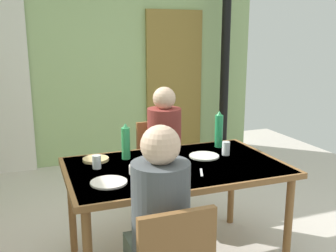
{
  "coord_description": "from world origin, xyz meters",
  "views": [
    {
      "loc": [
        -0.75,
        -2.43,
        1.63
      ],
      "look_at": [
        0.19,
        0.11,
        1.0
      ],
      "focal_mm": 40.85,
      "sensor_mm": 36.0,
      "label": 1
    }
  ],
  "objects": [
    {
      "name": "person_far_diner",
      "position": [
        0.36,
        0.64,
        0.78
      ],
      "size": [
        0.3,
        0.37,
        0.77
      ],
      "rotation": [
        0.0,
        0.0,
        3.14
      ],
      "color": "maroon",
      "rests_on": "ground_plane"
    },
    {
      "name": "drinking_glass_by_far_diner",
      "position": [
        -0.34,
        0.08,
        0.8
      ],
      "size": [
        0.06,
        0.06,
        0.09
      ],
      "primitive_type": "cylinder",
      "color": "silver",
      "rests_on": "dining_table"
    },
    {
      "name": "door_wooden",
      "position": [
        1.18,
        2.5,
        1.0
      ],
      "size": [
        0.8,
        0.05,
        2.0
      ],
      "primitive_type": "cube",
      "color": "olive",
      "rests_on": "ground_plane"
    },
    {
      "name": "water_bottle_green_far",
      "position": [
        0.69,
        0.27,
        0.9
      ],
      "size": [
        0.07,
        0.07,
        0.3
      ],
      "color": "#279757",
      "rests_on": "dining_table"
    },
    {
      "name": "serving_bowl_center",
      "position": [
        -0.08,
        -0.12,
        0.78
      ],
      "size": [
        0.17,
        0.17,
        0.05
      ],
      "primitive_type": "cylinder",
      "color": "silver",
      "rests_on": "dining_table"
    },
    {
      "name": "chair_far_diner",
      "position": [
        0.36,
        0.78,
        0.5
      ],
      "size": [
        0.4,
        0.4,
        0.87
      ],
      "rotation": [
        0.0,
        0.0,
        3.14
      ],
      "color": "brown",
      "rests_on": "ground_plane"
    },
    {
      "name": "cutlery_knife_near",
      "position": [
        0.3,
        -0.25,
        0.76
      ],
      "size": [
        0.07,
        0.14,
        0.0
      ],
      "primitive_type": "cube",
      "rotation": [
        0.0,
        0.0,
        4.32
      ],
      "color": "silver",
      "rests_on": "dining_table"
    },
    {
      "name": "water_bottle_green_near",
      "position": [
        -0.1,
        0.22,
        0.88
      ],
      "size": [
        0.06,
        0.06,
        0.27
      ],
      "color": "#35A45C",
      "rests_on": "dining_table"
    },
    {
      "name": "stove_pipe_column",
      "position": [
        1.81,
        2.23,
        1.38
      ],
      "size": [
        0.12,
        0.12,
        2.77
      ],
      "primitive_type": "cylinder",
      "color": "black",
      "rests_on": "ground_plane"
    },
    {
      "name": "drinking_glass_by_near_diner",
      "position": [
        0.64,
        0.05,
        0.81
      ],
      "size": [
        0.06,
        0.06,
        0.1
      ],
      "primitive_type": "cylinder",
      "color": "silver",
      "rests_on": "dining_table"
    },
    {
      "name": "dining_table",
      "position": [
        0.19,
        -0.04,
        0.69
      ],
      "size": [
        1.53,
        0.93,
        0.75
      ],
      "color": "brown",
      "rests_on": "ground_plane"
    },
    {
      "name": "dinner_plate_near_right",
      "position": [
        -0.32,
        -0.22,
        0.76
      ],
      "size": [
        0.23,
        0.23,
        0.01
      ],
      "primitive_type": "cylinder",
      "color": "white",
      "rests_on": "dining_table"
    },
    {
      "name": "person_near_diner",
      "position": [
        -0.16,
        -0.72,
        0.78
      ],
      "size": [
        0.3,
        0.37,
        0.77
      ],
      "color": "#4F5B4D",
      "rests_on": "ground_plane"
    },
    {
      "name": "wall_back",
      "position": [
        0.0,
        2.58,
        1.38
      ],
      "size": [
        4.7,
        0.1,
        2.77
      ],
      "primitive_type": "cube",
      "color": "#A1C07F",
      "rests_on": "ground_plane"
    },
    {
      "name": "bread_plate_sliced",
      "position": [
        -0.32,
        0.25,
        0.76
      ],
      "size": [
        0.19,
        0.19,
        0.02
      ],
      "primitive_type": "cylinder",
      "color": "#DBB77A",
      "rests_on": "dining_table"
    },
    {
      "name": "dinner_plate_near_left",
      "position": [
        0.47,
        0.06,
        0.76
      ],
      "size": [
        0.23,
        0.23,
        0.01
      ],
      "primitive_type": "cylinder",
      "color": "white",
      "rests_on": "dining_table"
    },
    {
      "name": "cutlery_fork_near",
      "position": [
        0.16,
        0.07,
        0.76
      ],
      "size": [
        0.14,
        0.07,
        0.0
      ],
      "primitive_type": "cube",
      "rotation": [
        0.0,
        0.0,
        2.75
      ],
      "color": "silver",
      "rests_on": "dining_table"
    }
  ]
}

